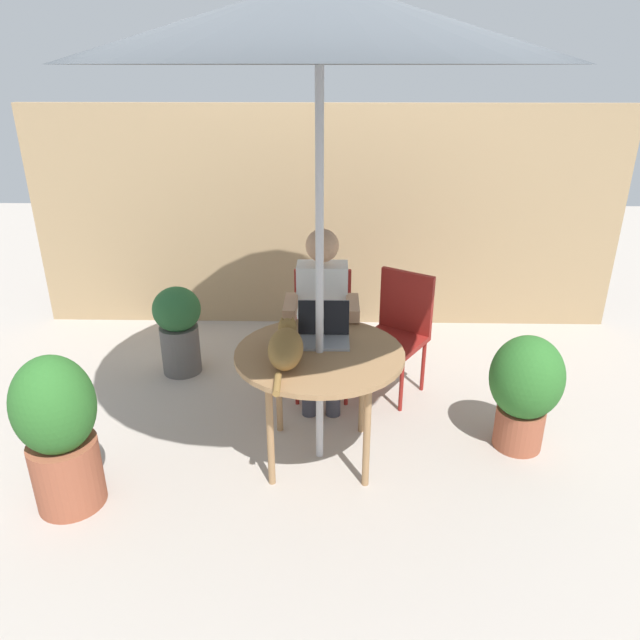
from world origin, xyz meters
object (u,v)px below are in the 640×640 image
object	(u,v)px
chair_occupied	(322,323)
laptop	(324,329)
patio_table	(320,361)
person_seated	(322,309)
patio_umbrella	(319,22)
potted_plant_near_fence	(178,327)
chair_empty	(399,325)
potted_plant_corner	(525,387)
cat	(286,347)
potted_plant_by_chair	(59,430)

from	to	relation	value
chair_occupied	laptop	world-z (taller)	laptop
patio_table	person_seated	size ratio (longest dim) A/B	0.79
patio_table	patio_umbrella	size ratio (longest dim) A/B	0.38
chair_occupied	laptop	size ratio (longest dim) A/B	2.90
chair_occupied	potted_plant_near_fence	xyz separation A→B (m)	(-1.09, 0.21, -0.13)
chair_empty	potted_plant_corner	xyz separation A→B (m)	(0.69, -0.69, -0.09)
chair_empty	chair_occupied	bearing A→B (deg)	178.09
patio_table	cat	xyz separation A→B (m)	(-0.18, -0.11, 0.15)
patio_umbrella	chair_empty	distance (m)	2.10
patio_table	laptop	distance (m)	0.21
patio_table	cat	size ratio (longest dim) A/B	1.47
chair_occupied	laptop	bearing A→B (deg)	-88.38
potted_plant_near_fence	potted_plant_by_chair	size ratio (longest dim) A/B	0.78
chair_occupied	chair_empty	size ratio (longest dim) A/B	1.00
laptop	potted_plant_near_fence	distance (m)	1.47
person_seated	laptop	distance (m)	0.53
chair_empty	cat	distance (m)	1.21
laptop	cat	world-z (taller)	laptop
person_seated	potted_plant_near_fence	distance (m)	1.19
patio_umbrella	potted_plant_corner	distance (m)	2.30
patio_umbrella	potted_plant_corner	world-z (taller)	patio_umbrella
laptop	chair_empty	bearing A→B (deg)	51.64
patio_table	person_seated	distance (m)	0.69
chair_empty	potted_plant_near_fence	xyz separation A→B (m)	(-1.63, 0.22, -0.13)
patio_umbrella	chair_occupied	world-z (taller)	patio_umbrella
patio_table	chair_empty	world-z (taller)	chair_empty
patio_table	chair_occupied	xyz separation A→B (m)	(0.00, 0.84, -0.13)
laptop	cat	bearing A→B (deg)	-125.64
cat	patio_umbrella	bearing A→B (deg)	31.64
chair_empty	cat	world-z (taller)	cat
chair_empty	person_seated	distance (m)	0.58
patio_table	patio_umbrella	bearing A→B (deg)	0.00
cat	potted_plant_by_chair	distance (m)	1.24
patio_table	potted_plant_corner	bearing A→B (deg)	6.08
chair_empty	person_seated	size ratio (longest dim) A/B	0.72
patio_umbrella	person_seated	size ratio (longest dim) A/B	2.09
person_seated	laptop	world-z (taller)	person_seated
patio_table	chair_occupied	bearing A→B (deg)	90.00
chair_empty	person_seated	bearing A→B (deg)	-165.56
patio_umbrella	potted_plant_near_fence	xyz separation A→B (m)	(-1.09, 1.05, -1.98)
patio_table	potted_plant_near_fence	xyz separation A→B (m)	(-1.09, 1.05, -0.27)
potted_plant_near_fence	cat	bearing A→B (deg)	-51.87
person_seated	cat	distance (m)	0.82
patio_table	chair_occupied	size ratio (longest dim) A/B	1.10
potted_plant_by_chair	potted_plant_corner	xyz separation A→B (m)	(2.56, 0.58, -0.05)
chair_occupied	chair_empty	world-z (taller)	same
potted_plant_near_fence	patio_table	bearing A→B (deg)	-43.90
chair_occupied	potted_plant_by_chair	xyz separation A→B (m)	(-1.33, -1.29, -0.04)
chair_empty	cat	xyz separation A→B (m)	(-0.72, -0.94, 0.28)
cat	potted_plant_corner	distance (m)	1.48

